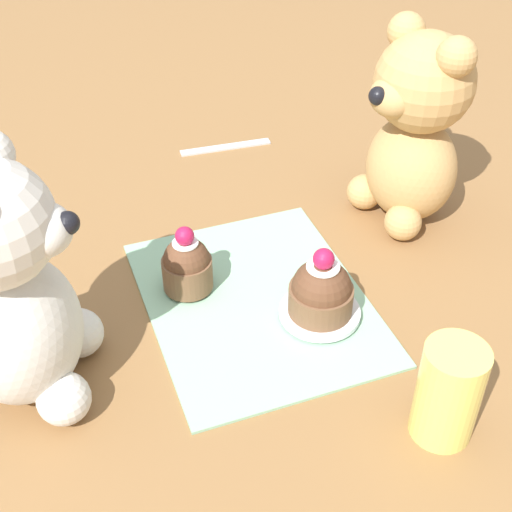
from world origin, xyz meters
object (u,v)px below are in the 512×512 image
at_px(cupcake_near_cream_bear, 187,265).
at_px(teaspoon, 226,146).
at_px(teddy_bear_tan, 415,128).
at_px(saucer_plate, 320,312).
at_px(juice_glass, 448,393).
at_px(teddy_bear_cream, 12,290).
at_px(cupcake_near_tan_bear, 321,291).

distance_m(cupcake_near_cream_bear, teaspoon, 0.27).
bearing_deg(teddy_bear_tan, saucer_plate, -61.86).
height_order(juice_glass, teaspoon, juice_glass).
bearing_deg(cupcake_near_cream_bear, teddy_bear_cream, 114.40).
bearing_deg(cupcake_near_cream_bear, teddy_bear_tan, -80.82).
distance_m(cupcake_near_cream_bear, saucer_plate, 0.13).
height_order(cupcake_near_tan_bear, teaspoon, cupcake_near_tan_bear).
bearing_deg(juice_glass, saucer_plate, 14.21).
height_order(teddy_bear_cream, juice_glass, teddy_bear_cream).
xyz_separation_m(cupcake_near_cream_bear, cupcake_near_tan_bear, (-0.08, -0.10, 0.00)).
height_order(teddy_bear_cream, cupcake_near_cream_bear, teddy_bear_cream).
bearing_deg(teaspoon, teddy_bear_cream, 53.48).
relative_size(teddy_bear_cream, juice_glass, 2.53).
bearing_deg(teddy_bear_tan, juice_glass, -33.67).
distance_m(saucer_plate, cupcake_near_tan_bear, 0.03).
height_order(teddy_bear_tan, teaspoon, teddy_bear_tan).
bearing_deg(saucer_plate, cupcake_near_cream_bear, 51.81).
height_order(cupcake_near_tan_bear, juice_glass, juice_glass).
xyz_separation_m(teddy_bear_cream, cupcake_near_tan_bear, (-0.01, -0.25, -0.07)).
height_order(cupcake_near_cream_bear, teaspoon, cupcake_near_cream_bear).
bearing_deg(saucer_plate, cupcake_near_tan_bear, 0.00).
bearing_deg(cupcake_near_cream_bear, juice_glass, -148.51).
bearing_deg(saucer_plate, juice_glass, -165.79).
bearing_deg(teaspoon, saucer_plate, 91.22).
relative_size(teddy_bear_tan, juice_glass, 2.44).
distance_m(teddy_bear_cream, juice_glass, 0.33).
relative_size(teddy_bear_cream, teddy_bear_tan, 1.03).
xyz_separation_m(teddy_bear_tan, juice_glass, (-0.27, 0.12, -0.06)).
height_order(teddy_bear_cream, cupcake_near_tan_bear, teddy_bear_cream).
bearing_deg(teddy_bear_cream, teddy_bear_tan, -56.43).
bearing_deg(juice_glass, cupcake_near_tan_bear, 14.21).
height_order(teddy_bear_tan, juice_glass, teddy_bear_tan).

